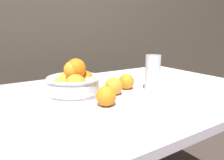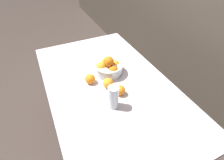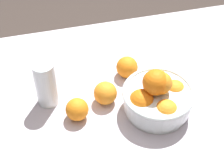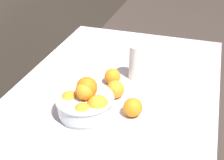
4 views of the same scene
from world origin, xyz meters
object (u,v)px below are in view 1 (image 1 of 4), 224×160
(orange_loose_near_bowl, at_px, (114,86))
(orange_loose_front, at_px, (126,82))
(juice_glass, at_px, (153,75))
(fruit_bowl, at_px, (74,83))
(orange_loose_aside, at_px, (106,96))

(orange_loose_near_bowl, bearing_deg, orange_loose_front, 23.83)
(juice_glass, distance_m, orange_loose_near_bowl, 0.18)
(fruit_bowl, relative_size, orange_loose_aside, 3.01)
(fruit_bowl, relative_size, juice_glass, 1.37)
(fruit_bowl, relative_size, orange_loose_near_bowl, 2.96)
(juice_glass, height_order, orange_loose_near_bowl, juice_glass)
(juice_glass, height_order, orange_loose_front, juice_glass)
(fruit_bowl, height_order, juice_glass, juice_glass)
(orange_loose_near_bowl, bearing_deg, orange_loose_aside, -134.75)
(juice_glass, height_order, orange_loose_aside, juice_glass)
(juice_glass, relative_size, orange_loose_aside, 2.19)
(juice_glass, distance_m, orange_loose_aside, 0.28)
(orange_loose_aside, bearing_deg, fruit_bowl, 106.00)
(fruit_bowl, bearing_deg, juice_glass, -19.45)
(orange_loose_aside, bearing_deg, orange_loose_near_bowl, 45.25)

